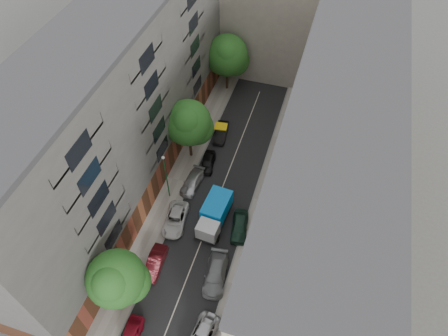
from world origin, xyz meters
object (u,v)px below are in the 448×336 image
at_px(tarp_truck, 214,214).
at_px(car_left_1, 155,262).
at_px(car_left_5, 221,132).
at_px(car_left_4, 208,162).
at_px(pedestrian, 275,178).
at_px(car_right_2, 240,226).
at_px(car_left_3, 192,182).
at_px(lamp_post, 166,173).
at_px(tree_far, 228,57).
at_px(tree_near, 117,281).
at_px(car_left_2, 176,219).
at_px(car_right_1, 216,274).
at_px(tree_mid, 189,124).

xyz_separation_m(tarp_truck, car_left_1, (-4.20, -7.00, -0.84)).
relative_size(tarp_truck, car_left_5, 1.46).
xyz_separation_m(car_left_4, pedestrian, (8.75, -0.26, 0.33)).
height_order(tarp_truck, car_right_2, tarp_truck).
height_order(car_left_3, lamp_post, lamp_post).
bearing_deg(car_right_2, pedestrian, 63.17).
relative_size(lamp_post, pedestrian, 4.14).
xyz_separation_m(tree_far, pedestrian, (10.84, -15.83, -4.78)).
xyz_separation_m(tree_near, tree_far, (-0.39, 35.10, 0.17)).
bearing_deg(car_right_2, car_left_4, 118.73).
bearing_deg(car_left_3, lamp_post, -126.60).
bearing_deg(car_right_2, tarp_truck, 166.17).
bearing_deg(car_left_4, car_right_2, -59.41).
relative_size(car_left_1, car_left_5, 1.00).
bearing_deg(car_left_5, car_left_3, -102.48).
bearing_deg(pedestrian, car_left_5, -51.24).
distance_m(car_right_2, pedestrian, 8.09).
bearing_deg(car_left_4, lamp_post, -123.47).
bearing_deg(car_left_5, tree_far, 94.28).
relative_size(car_left_2, car_left_5, 1.17).
bearing_deg(car_left_3, tarp_truck, -40.86).
distance_m(car_left_1, car_left_3, 11.20).
height_order(tree_near, pedestrian, tree_near).
bearing_deg(car_right_1, tree_mid, 110.68).
bearing_deg(tree_mid, car_left_1, -83.59).
distance_m(car_right_1, car_right_2, 6.25).
distance_m(car_right_2, tree_near, 14.90).
distance_m(car_left_3, car_right_2, 8.43).
xyz_separation_m(car_right_1, tree_far, (-7.69, 29.77, 5.02)).
height_order(car_left_4, lamp_post, lamp_post).
relative_size(car_left_1, tree_near, 0.51).
relative_size(car_right_1, tree_mid, 0.60).
relative_size(tree_mid, lamp_post, 1.23).
xyz_separation_m(car_left_5, car_right_1, (5.60, -19.80, 0.05)).
height_order(car_left_5, car_right_1, car_right_1).
xyz_separation_m(car_left_2, car_right_1, (6.36, -5.00, 0.06)).
bearing_deg(pedestrian, lamp_post, 8.80).
bearing_deg(car_right_2, car_left_1, -146.56).
relative_size(car_left_1, pedestrian, 2.51).
height_order(car_left_1, car_right_1, car_right_1).
distance_m(car_left_1, pedestrian, 17.40).
bearing_deg(car_left_2, pedestrian, 35.48).
height_order(car_right_1, car_right_2, car_right_2).
bearing_deg(tree_mid, car_left_4, -19.52).
bearing_deg(car_left_5, tarp_truck, -83.32).
xyz_separation_m(tarp_truck, car_left_3, (-4.19, 4.20, -0.89)).
xyz_separation_m(car_left_3, tree_near, (-0.91, -15.93, 4.95)).
distance_m(car_right_1, tree_far, 31.16).
bearing_deg(tree_near, car_left_2, 84.75).
xyz_separation_m(car_left_2, car_left_4, (0.76, 9.20, -0.03)).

